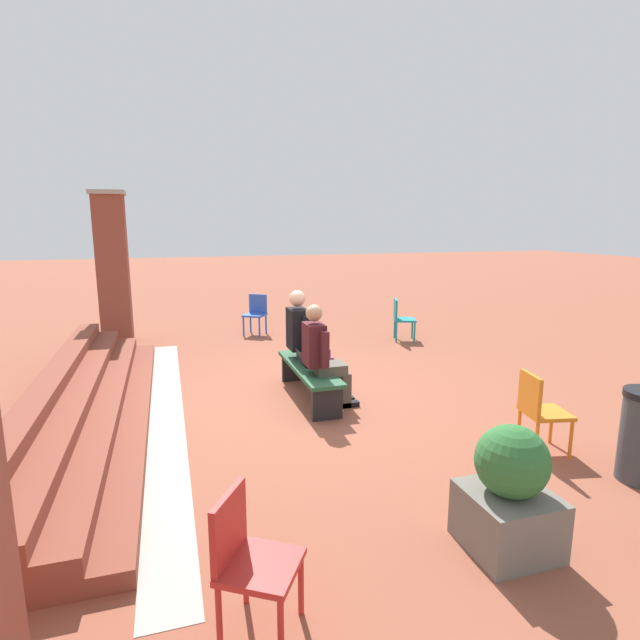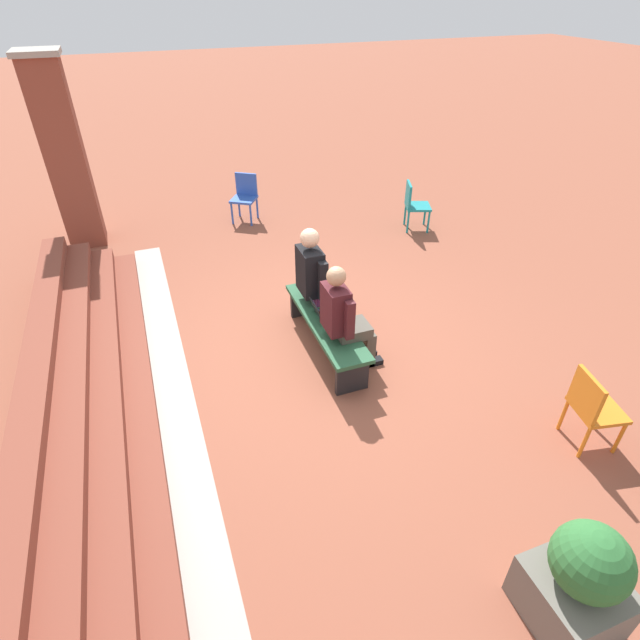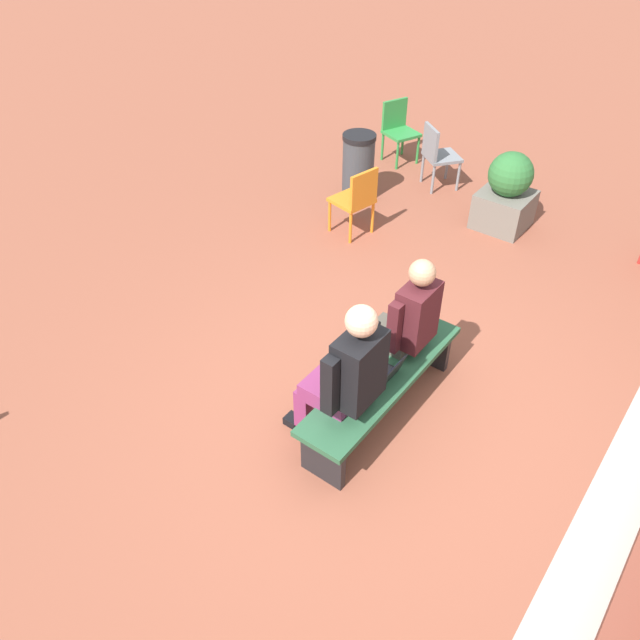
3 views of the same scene
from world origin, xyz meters
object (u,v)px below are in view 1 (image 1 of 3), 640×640
plastic_chair_far_right (248,554)px  planter (509,493)px  plastic_chair_mid_courtyard (401,317)px  bench (309,373)px  laptop (307,362)px  plastic_chair_near_bench_left (539,407)px  person_student (322,353)px  person_adult (305,337)px  plastic_chair_by_pillar (256,312)px

plastic_chair_far_right → planter: 1.91m
plastic_chair_mid_courtyard → planter: (-6.23, 2.21, -0.04)m
plastic_chair_far_right → bench: bearing=-20.9°
bench → laptop: (0.04, 0.01, 0.15)m
bench → planter: planter is taller
plastic_chair_mid_courtyard → planter: bearing=160.5°
plastic_chair_near_bench_left → person_student: bearing=43.0°
plastic_chair_mid_courtyard → planter: planter is taller
plastic_chair_near_bench_left → person_adult: bearing=32.9°
laptop → plastic_chair_by_pillar: plastic_chair_by_pillar is taller
person_adult → plastic_chair_far_right: 4.37m
bench → laptop: 0.15m
plastic_chair_far_right → plastic_chair_mid_courtyard: (6.41, -4.11, 0.00)m
bench → plastic_chair_near_bench_left: size_ratio=2.14×
person_adult → planter: (-3.92, -0.43, -0.31)m
person_student → plastic_chair_by_pillar: bearing=0.6°
person_student → plastic_chair_near_bench_left: size_ratio=1.60×
plastic_chair_by_pillar → plastic_chair_mid_courtyard: (-1.45, -2.69, 0.00)m
person_adult → plastic_chair_far_right: bearing=160.2°
bench → laptop: bearing=16.1°
planter → plastic_chair_by_pillar: bearing=3.6°
bench → plastic_chair_mid_courtyard: size_ratio=2.14×
bench → person_student: 0.53m
laptop → plastic_chair_near_bench_left: (-2.29, -1.82, -0.02)m
plastic_chair_near_bench_left → plastic_chair_by_pillar: bearing=15.5°
person_adult → planter: bearing=-173.7°
bench → person_student: bearing=-170.1°
plastic_chair_by_pillar → plastic_chair_far_right: bearing=169.8°
plastic_chair_near_bench_left → plastic_chair_far_right: same height
laptop → plastic_chair_mid_courtyard: (2.71, -2.72, -0.02)m
laptop → plastic_chair_far_right: (-3.71, 1.39, -0.02)m
person_student → plastic_chair_near_bench_left: (-1.86, -1.74, -0.24)m
plastic_chair_far_right → person_adult: bearing=-19.8°
person_student → plastic_chair_near_bench_left: bearing=-137.0°
plastic_chair_near_bench_left → planter: (-1.24, 1.31, -0.04)m
plastic_chair_near_bench_left → bench: bearing=38.8°
bench → plastic_chair_mid_courtyard: plastic_chair_mid_courtyard is taller
plastic_chair_mid_courtyard → planter: size_ratio=0.89×
person_adult → plastic_chair_near_bench_left: 3.21m
bench → plastic_chair_near_bench_left: (-2.25, -1.81, 0.13)m
plastic_chair_near_bench_left → plastic_chair_far_right: size_ratio=1.00×
laptop → bench: bearing=-163.9°
person_student → plastic_chair_by_pillar: 4.58m
plastic_chair_near_bench_left → plastic_chair_mid_courtyard: 5.08m
person_student → laptop: bearing=10.6°
person_adult → bench: bearing=170.6°
bench → planter: (-3.48, -0.50, 0.08)m
plastic_chair_far_right → planter: bearing=-84.5°
laptop → planter: 3.56m
person_adult → laptop: person_adult is taller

